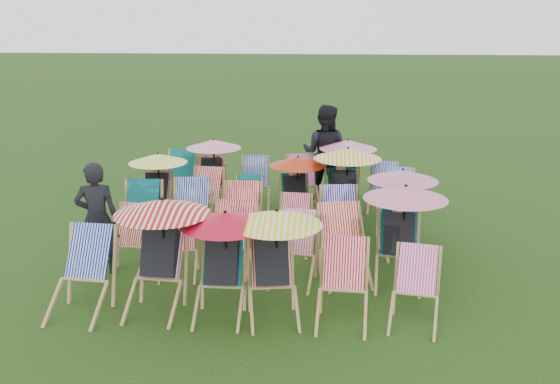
# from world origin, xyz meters

# --- Properties ---
(ground) EXTENTS (100.00, 100.00, 0.00)m
(ground) POSITION_xyz_m (0.00, 0.00, 0.00)
(ground) COLOR black
(ground) RESTS_ON ground
(deckchair_0) EXTENTS (0.74, 0.98, 1.02)m
(deckchair_0) POSITION_xyz_m (-2.07, -2.30, 0.51)
(deckchair_0) COLOR #A77F4E
(deckchair_0) RESTS_ON ground
(deckchair_1) EXTENTS (1.18, 1.24, 1.40)m
(deckchair_1) POSITION_xyz_m (-1.14, -2.12, 0.74)
(deckchair_1) COLOR #A77F4E
(deckchair_1) RESTS_ON ground
(deckchair_2) EXTENTS (1.09, 1.13, 1.29)m
(deckchair_2) POSITION_xyz_m (-0.34, -2.21, 0.68)
(deckchair_2) COLOR #A77F4E
(deckchair_2) RESTS_ON ground
(deckchair_3) EXTENTS (1.11, 1.20, 1.31)m
(deckchair_3) POSITION_xyz_m (0.29, -2.19, 0.69)
(deckchair_3) COLOR #A77F4E
(deckchair_3) RESTS_ON ground
(deckchair_4) EXTENTS (0.68, 0.91, 0.95)m
(deckchair_4) POSITION_xyz_m (1.12, -2.29, 0.47)
(deckchair_4) COLOR #A77F4E
(deckchair_4) RESTS_ON ground
(deckchair_5) EXTENTS (0.72, 0.90, 0.88)m
(deckchair_5) POSITION_xyz_m (1.98, -2.27, 0.44)
(deckchair_5) COLOR #A77F4E
(deckchair_5) RESTS_ON ground
(deckchair_6) EXTENTS (0.73, 0.93, 0.93)m
(deckchair_6) POSITION_xyz_m (-1.89, -1.05, 0.46)
(deckchair_6) COLOR #A77F4E
(deckchair_6) RESTS_ON ground
(deckchair_7) EXTENTS (0.63, 0.82, 0.83)m
(deckchair_7) POSITION_xyz_m (-1.16, -1.04, 0.42)
(deckchair_7) COLOR #A77F4E
(deckchair_7) RESTS_ON ground
(deckchair_8) EXTENTS (0.75, 0.98, 1.00)m
(deckchair_8) POSITION_xyz_m (-0.43, -1.08, 0.50)
(deckchair_8) COLOR #A77F4E
(deckchair_8) RESTS_ON ground
(deckchair_9) EXTENTS (0.72, 0.93, 0.93)m
(deckchair_9) POSITION_xyz_m (0.48, -1.15, 0.46)
(deckchair_9) COLOR #A77F4E
(deckchair_9) RESTS_ON ground
(deckchair_10) EXTENTS (0.83, 1.03, 1.00)m
(deckchair_10) POSITION_xyz_m (1.17, -1.02, 0.50)
(deckchair_10) COLOR #A77F4E
(deckchair_10) RESTS_ON ground
(deckchair_11) EXTENTS (1.14, 1.20, 1.35)m
(deckchair_11) POSITION_xyz_m (1.91, -1.07, 0.71)
(deckchair_11) COLOR #A77F4E
(deckchair_11) RESTS_ON ground
(deckchair_12) EXTENTS (0.69, 0.95, 1.00)m
(deckchair_12) POSITION_xyz_m (-2.03, -0.02, 0.50)
(deckchair_12) COLOR #A77F4E
(deckchair_12) RESTS_ON ground
(deckchair_13) EXTENTS (0.73, 0.98, 1.02)m
(deckchair_13) POSITION_xyz_m (-1.23, 0.07, 0.51)
(deckchair_13) COLOR #A77F4E
(deckchair_13) RESTS_ON ground
(deckchair_14) EXTENTS (0.69, 0.95, 1.01)m
(deckchair_14) POSITION_xyz_m (-0.42, -0.01, 0.50)
(deckchair_14) COLOR #A77F4E
(deckchair_14) RESTS_ON ground
(deckchair_15) EXTENTS (0.62, 0.82, 0.84)m
(deckchair_15) POSITION_xyz_m (0.40, 0.00, 0.42)
(deckchair_15) COLOR #A77F4E
(deckchair_15) RESTS_ON ground
(deckchair_16) EXTENTS (0.75, 0.97, 0.98)m
(deckchair_16) POSITION_xyz_m (1.14, -0.02, 0.49)
(deckchair_16) COLOR #A77F4E
(deckchair_16) RESTS_ON ground
(deckchair_17) EXTENTS (1.08, 1.17, 1.28)m
(deckchair_17) POSITION_xyz_m (2.04, 0.11, 0.68)
(deckchair_17) COLOR #A77F4E
(deckchair_17) RESTS_ON ground
(deckchair_18) EXTENTS (1.03, 1.07, 1.22)m
(deckchair_18) POSITION_xyz_m (-2.09, 1.23, 0.64)
(deckchair_18) COLOR #A77F4E
(deckchair_18) RESTS_ON ground
(deckchair_19) EXTENTS (0.71, 0.92, 0.94)m
(deckchair_19) POSITION_xyz_m (-1.25, 1.19, 0.47)
(deckchair_19) COLOR #A77F4E
(deckchair_19) RESTS_ON ground
(deckchair_20) EXTENTS (0.60, 0.79, 0.81)m
(deckchair_20) POSITION_xyz_m (-0.51, 1.27, 0.41)
(deckchair_20) COLOR #A77F4E
(deckchair_20) RESTS_ON ground
(deckchair_21) EXTENTS (1.00, 1.08, 1.18)m
(deckchair_21) POSITION_xyz_m (0.37, 1.32, 0.63)
(deckchair_21) COLOR #A77F4E
(deckchair_21) RESTS_ON ground
(deckchair_22) EXTENTS (1.16, 1.24, 1.38)m
(deckchair_22) POSITION_xyz_m (1.21, 1.20, 0.73)
(deckchair_22) COLOR #A77F4E
(deckchair_22) RESTS_ON ground
(deckchair_23) EXTENTS (0.73, 0.97, 1.00)m
(deckchair_23) POSITION_xyz_m (2.08, 1.13, 0.50)
(deckchair_23) COLOR #A77F4E
(deckchair_23) RESTS_ON ground
(deckchair_24) EXTENTS (0.72, 0.96, 0.99)m
(deckchair_24) POSITION_xyz_m (-2.00, 2.40, 0.49)
(deckchair_24) COLOR #A77F4E
(deckchair_24) RESTS_ON ground
(deckchair_25) EXTENTS (1.06, 1.13, 1.26)m
(deckchair_25) POSITION_xyz_m (-1.31, 2.37, 0.66)
(deckchair_25) COLOR #A77F4E
(deckchair_25) RESTS_ON ground
(deckchair_26) EXTENTS (0.65, 0.88, 0.91)m
(deckchair_26) POSITION_xyz_m (-0.47, 2.31, 0.46)
(deckchair_26) COLOR #A77F4E
(deckchair_26) RESTS_ON ground
(deckchair_27) EXTENTS (0.76, 0.95, 0.94)m
(deckchair_27) POSITION_xyz_m (0.45, 2.39, 0.47)
(deckchair_27) COLOR #A77F4E
(deckchair_27) RESTS_ON ground
(deckchair_28) EXTENTS (1.08, 1.15, 1.29)m
(deckchair_28) POSITION_xyz_m (1.23, 2.39, 0.68)
(deckchair_28) COLOR #A77F4E
(deckchair_28) RESTS_ON ground
(deckchair_29) EXTENTS (0.66, 0.85, 0.85)m
(deckchair_29) POSITION_xyz_m (1.96, 2.29, 0.43)
(deckchair_29) COLOR #A77F4E
(deckchair_29) RESTS_ON ground
(person_left) EXTENTS (0.65, 0.49, 1.62)m
(person_left) POSITION_xyz_m (-2.30, -1.04, 0.81)
(person_left) COLOR black
(person_left) RESTS_ON ground
(person_rear) EXTENTS (1.07, 0.93, 1.89)m
(person_rear) POSITION_xyz_m (0.85, 2.88, 0.95)
(person_rear) COLOR black
(person_rear) RESTS_ON ground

